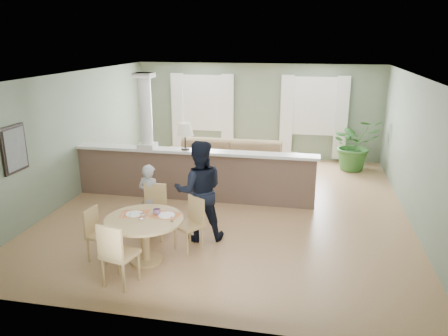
% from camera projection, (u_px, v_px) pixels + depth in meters
% --- Properties ---
extents(ground, '(8.00, 8.00, 0.00)m').
position_uv_depth(ground, '(232.00, 205.00, 9.19)').
color(ground, tan).
rests_on(ground, ground).
extents(room_shell, '(7.02, 8.02, 2.71)m').
position_uv_depth(room_shell, '(236.00, 115.00, 9.27)').
color(room_shell, gray).
rests_on(room_shell, ground).
extents(pony_wall, '(5.32, 0.38, 2.70)m').
position_uv_depth(pony_wall, '(189.00, 168.00, 9.36)').
color(pony_wall, brown).
rests_on(pony_wall, ground).
extents(sofa, '(3.31, 1.30, 0.96)m').
position_uv_depth(sofa, '(228.00, 163.00, 10.56)').
color(sofa, '#988253').
rests_on(sofa, ground).
extents(houseplant, '(1.57, 1.48, 1.39)m').
position_uv_depth(houseplant, '(355.00, 144.00, 11.49)').
color(houseplant, '#2F6127').
rests_on(houseplant, ground).
extents(dining_table, '(1.21, 1.21, 0.83)m').
position_uv_depth(dining_table, '(145.00, 227.00, 6.75)').
color(dining_table, tan).
rests_on(dining_table, ground).
extents(chair_far_boy, '(0.45, 0.45, 0.93)m').
position_uv_depth(chair_far_boy, '(154.00, 208.00, 7.67)').
color(chair_far_boy, tan).
rests_on(chair_far_boy, ground).
extents(chair_far_man, '(0.55, 0.55, 0.88)m').
position_uv_depth(chair_far_man, '(192.00, 221.00, 7.21)').
color(chair_far_man, tan).
rests_on(chair_far_man, ground).
extents(chair_near, '(0.52, 0.52, 0.97)m').
position_uv_depth(chair_near, '(116.00, 252.00, 6.06)').
color(chair_near, tan).
rests_on(chair_near, ground).
extents(chair_side, '(0.43, 0.43, 0.84)m').
position_uv_depth(chair_side, '(98.00, 231.00, 6.88)').
color(chair_side, tan).
rests_on(chair_side, ground).
extents(child_person, '(0.52, 0.41, 1.26)m').
position_uv_depth(child_person, '(150.00, 198.00, 7.83)').
color(child_person, '#9D9DA2').
rests_on(child_person, ground).
extents(man_person, '(1.01, 0.88, 1.76)m').
position_uv_depth(man_person, '(199.00, 191.00, 7.46)').
color(man_person, black).
rests_on(man_person, ground).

